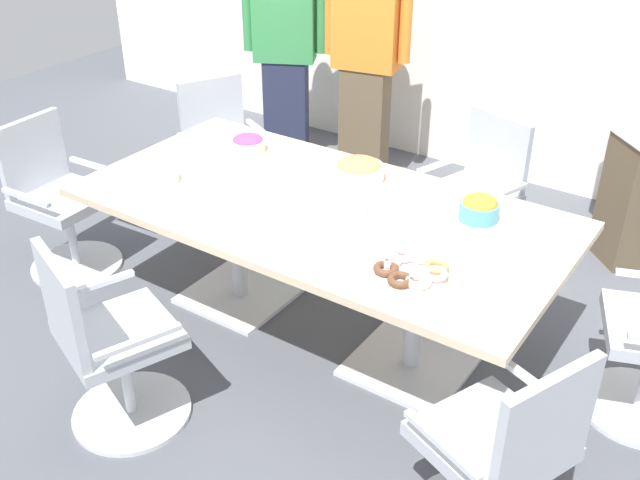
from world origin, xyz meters
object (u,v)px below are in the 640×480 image
Objects in this scene: office_chair_0 at (109,349)px; office_chair_5 at (60,205)px; person_standing_1 at (366,55)px; plate_stack at (157,178)px; office_chair_1 at (500,461)px; napkin_pile at (346,210)px; office_chair_4 at (224,158)px; snack_bowl_cookies at (359,170)px; conference_table at (320,227)px; office_chair_3 at (474,202)px; snack_bowl_candy_mix at (248,143)px; person_standing_0 at (285,50)px; snack_bowl_chips_orange at (479,208)px; donut_platter at (411,269)px.

office_chair_5 is (-1.26, 0.75, 0.00)m from office_chair_0.
person_standing_1 is 1.92m from plate_stack.
office_chair_5 is 0.87m from plate_stack.
napkin_pile is (-1.10, 0.69, 0.38)m from office_chair_1.
snack_bowl_cookies is at bearing 99.45° from office_chair_4.
conference_table is 1.16m from office_chair_3.
office_chair_1 is 4.72× the size of snack_bowl_candy_mix.
office_chair_3 is 4.72× the size of snack_bowl_candy_mix.
office_chair_5 reaches higher than conference_table.
snack_bowl_cookies is at bearing 35.32° from plate_stack.
office_chair_0 is at bearing 84.37° from person_standing_0.
office_chair_1 is at bearing -60.72° from snack_bowl_chips_orange.
office_chair_4 is 4.00× the size of plate_stack.
snack_bowl_candy_mix is (-1.97, 1.04, 0.39)m from office_chair_1.
office_chair_4 is at bearing 158.47° from office_chair_5.
snack_bowl_chips_orange reaches higher than napkin_pile.
person_standing_0 is 9.05× the size of snack_bowl_chips_orange.
snack_bowl_candy_mix is at bearing 155.87° from conference_table.
person_standing_1 is (-0.74, 1.65, 0.34)m from conference_table.
office_chair_4 is at bearing 30.65° from office_chair_3.
office_chair_3 is 1.19m from napkin_pile.
office_chair_4 is at bearing 167.65° from snack_bowl_chips_orange.
snack_bowl_cookies is (0.75, -1.31, -0.16)m from person_standing_1.
conference_table is 9.24× the size of snack_bowl_cookies.
donut_platter reaches higher than conference_table.
napkin_pile reaches higher than conference_table.
office_chair_0 is 1.68m from office_chair_1.
office_chair_4 is 3.51× the size of snack_bowl_cookies.
person_standing_0 is at bearing 0.64° from office_chair_3.
office_chair_5 is 0.54× the size of person_standing_0.
donut_platter is at bearing 120.55° from office_chair_3.
napkin_pile is (0.91, -1.68, -0.18)m from person_standing_1.
office_chair_0 is at bearing -105.03° from snack_bowl_cookies.
snack_bowl_cookies is 1.14× the size of plate_stack.
person_standing_1 reaches higher than person_standing_0.
person_standing_1 reaches higher than office_chair_0.
office_chair_4 is 1.68m from napkin_pile.
office_chair_3 is 1.00× the size of office_chair_4.
conference_table is 12.80× the size of snack_bowl_chips_orange.
person_standing_1 is at bearing 86.96° from plate_stack.
office_chair_3 and office_chair_5 have the same top height.
person_standing_1 is (0.71, -0.02, 0.09)m from person_standing_0.
office_chair_5 is 4.00× the size of plate_stack.
office_chair_1 and office_chair_4 have the same top height.
office_chair_3 reaches higher than conference_table.
snack_bowl_chips_orange is at bearing 32.55° from napkin_pile.
conference_table is 1.84m from person_standing_1.
person_standing_0 is at bearing 118.77° from snack_bowl_candy_mix.
office_chair_5 reaches higher than napkin_pile.
office_chair_1 is 3.65m from person_standing_0.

